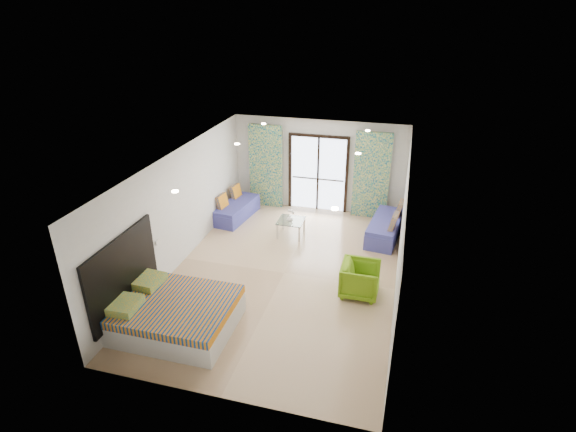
% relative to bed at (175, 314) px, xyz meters
% --- Properties ---
extents(floor, '(5.00, 7.50, 0.01)m').
position_rel_bed_xyz_m(floor, '(1.48, 2.38, -0.31)').
color(floor, tan).
rests_on(floor, ground).
extents(ceiling, '(5.00, 7.50, 0.01)m').
position_rel_bed_xyz_m(ceiling, '(1.48, 2.38, 2.39)').
color(ceiling, silver).
rests_on(ceiling, ground).
extents(wall_back, '(5.00, 0.01, 2.70)m').
position_rel_bed_xyz_m(wall_back, '(1.48, 6.13, 1.04)').
color(wall_back, silver).
rests_on(wall_back, ground).
extents(wall_front, '(5.00, 0.01, 2.70)m').
position_rel_bed_xyz_m(wall_front, '(1.48, -1.37, 1.04)').
color(wall_front, silver).
rests_on(wall_front, ground).
extents(wall_left, '(0.01, 7.50, 2.70)m').
position_rel_bed_xyz_m(wall_left, '(-1.02, 2.38, 1.04)').
color(wall_left, silver).
rests_on(wall_left, ground).
extents(wall_right, '(0.01, 7.50, 2.70)m').
position_rel_bed_xyz_m(wall_right, '(3.98, 2.38, 1.04)').
color(wall_right, silver).
rests_on(wall_right, ground).
extents(balcony_door, '(1.76, 0.08, 2.28)m').
position_rel_bed_xyz_m(balcony_door, '(1.48, 6.10, 0.95)').
color(balcony_door, black).
rests_on(balcony_door, floor).
extents(balcony_rail, '(1.52, 0.03, 0.04)m').
position_rel_bed_xyz_m(balcony_rail, '(1.48, 6.11, 0.64)').
color(balcony_rail, '#595451').
rests_on(balcony_rail, balcony_door).
extents(curtain_left, '(1.00, 0.10, 2.50)m').
position_rel_bed_xyz_m(curtain_left, '(-0.07, 5.95, 0.94)').
color(curtain_left, beige).
rests_on(curtain_left, floor).
extents(curtain_right, '(1.00, 0.10, 2.50)m').
position_rel_bed_xyz_m(curtain_right, '(3.03, 5.95, 0.94)').
color(curtain_right, beige).
rests_on(curtain_right, floor).
extents(downlight_a, '(0.12, 0.12, 0.02)m').
position_rel_bed_xyz_m(downlight_a, '(0.08, 0.38, 2.36)').
color(downlight_a, '#FFE0B2').
rests_on(downlight_a, ceiling).
extents(downlight_b, '(0.12, 0.12, 0.02)m').
position_rel_bed_xyz_m(downlight_b, '(2.88, 0.38, 2.36)').
color(downlight_b, '#FFE0B2').
rests_on(downlight_b, ceiling).
extents(downlight_c, '(0.12, 0.12, 0.02)m').
position_rel_bed_xyz_m(downlight_c, '(0.08, 3.38, 2.36)').
color(downlight_c, '#FFE0B2').
rests_on(downlight_c, ceiling).
extents(downlight_d, '(0.12, 0.12, 0.02)m').
position_rel_bed_xyz_m(downlight_d, '(2.88, 3.38, 2.36)').
color(downlight_d, '#FFE0B2').
rests_on(downlight_d, ceiling).
extents(downlight_e, '(0.12, 0.12, 0.02)m').
position_rel_bed_xyz_m(downlight_e, '(0.08, 5.38, 2.36)').
color(downlight_e, '#FFE0B2').
rests_on(downlight_e, ceiling).
extents(downlight_f, '(0.12, 0.12, 0.02)m').
position_rel_bed_xyz_m(downlight_f, '(2.88, 5.38, 2.36)').
color(downlight_f, '#FFE0B2').
rests_on(downlight_f, ceiling).
extents(headboard, '(0.06, 2.10, 1.50)m').
position_rel_bed_xyz_m(headboard, '(-0.98, 0.00, 0.74)').
color(headboard, black).
rests_on(headboard, floor).
extents(switch_plate, '(0.02, 0.10, 0.10)m').
position_rel_bed_xyz_m(switch_plate, '(-0.99, 1.25, 0.74)').
color(switch_plate, silver).
rests_on(switch_plate, wall_left).
extents(bed, '(2.14, 1.75, 0.74)m').
position_rel_bed_xyz_m(bed, '(0.00, 0.00, 0.00)').
color(bed, silver).
rests_on(bed, floor).
extents(daybed_left, '(0.88, 1.76, 0.83)m').
position_rel_bed_xyz_m(daybed_left, '(-0.64, 4.87, -0.05)').
color(daybed_left, '#3D3E92').
rests_on(daybed_left, floor).
extents(daybed_right, '(0.94, 1.91, 0.91)m').
position_rel_bed_xyz_m(daybed_right, '(3.60, 4.78, -0.03)').
color(daybed_right, '#3D3E92').
rests_on(daybed_right, floor).
extents(coffee_table, '(0.68, 0.68, 0.78)m').
position_rel_bed_xyz_m(coffee_table, '(1.16, 4.22, 0.09)').
color(coffee_table, silver).
rests_on(coffee_table, floor).
extents(vase, '(0.21, 0.21, 0.17)m').
position_rel_bed_xyz_m(vase, '(1.14, 4.14, 0.22)').
color(vase, white).
rests_on(vase, coffee_table).
extents(armchair, '(0.74, 0.78, 0.80)m').
position_rel_bed_xyz_m(armchair, '(3.24, 2.01, 0.09)').
color(armchair, '#689B14').
rests_on(armchair, floor).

